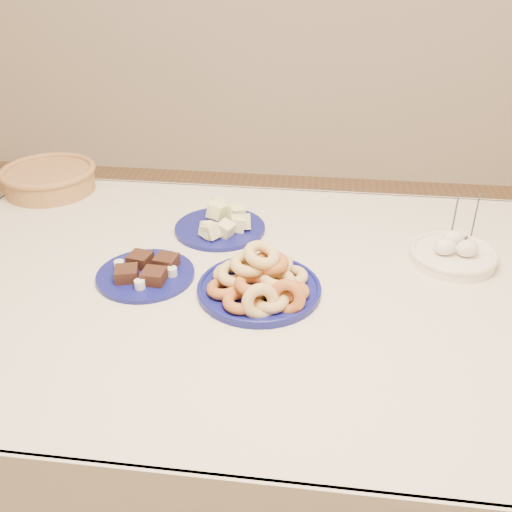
{
  "coord_description": "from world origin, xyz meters",
  "views": [
    {
      "loc": [
        0.14,
        -1.12,
        1.48
      ],
      "look_at": [
        0.0,
        -0.05,
        0.85
      ],
      "focal_mm": 40.0,
      "sensor_mm": 36.0,
      "label": 1
    }
  ],
  "objects_px": {
    "dining_table": "(259,318)",
    "brownie_plate": "(146,272)",
    "donut_platter": "(260,282)",
    "wicker_basket": "(49,178)",
    "melon_plate": "(222,224)",
    "egg_bowl": "(453,254)",
    "candle_holder": "(460,243)"
  },
  "relations": [
    {
      "from": "dining_table",
      "to": "brownie_plate",
      "type": "distance_m",
      "value": 0.29
    },
    {
      "from": "dining_table",
      "to": "donut_platter",
      "type": "bearing_deg",
      "value": -79.47
    },
    {
      "from": "brownie_plate",
      "to": "wicker_basket",
      "type": "relative_size",
      "value": 0.77
    },
    {
      "from": "wicker_basket",
      "to": "melon_plate",
      "type": "bearing_deg",
      "value": -19.05
    },
    {
      "from": "wicker_basket",
      "to": "egg_bowl",
      "type": "distance_m",
      "value": 1.22
    },
    {
      "from": "donut_platter",
      "to": "melon_plate",
      "type": "relative_size",
      "value": 1.27
    },
    {
      "from": "egg_bowl",
      "to": "candle_holder",
      "type": "bearing_deg",
      "value": 67.89
    },
    {
      "from": "donut_platter",
      "to": "melon_plate",
      "type": "xyz_separation_m",
      "value": [
        -0.14,
        0.29,
        -0.01
      ]
    },
    {
      "from": "egg_bowl",
      "to": "brownie_plate",
      "type": "bearing_deg",
      "value": -167.1
    },
    {
      "from": "candle_holder",
      "to": "brownie_plate",
      "type": "bearing_deg",
      "value": -162.44
    },
    {
      "from": "wicker_basket",
      "to": "egg_bowl",
      "type": "height_order",
      "value": "wicker_basket"
    },
    {
      "from": "melon_plate",
      "to": "donut_platter",
      "type": "bearing_deg",
      "value": -64.15
    },
    {
      "from": "brownie_plate",
      "to": "wicker_basket",
      "type": "bearing_deg",
      "value": 134.34
    },
    {
      "from": "brownie_plate",
      "to": "egg_bowl",
      "type": "relative_size",
      "value": 1.04
    },
    {
      "from": "brownie_plate",
      "to": "candle_holder",
      "type": "bearing_deg",
      "value": 17.56
    },
    {
      "from": "dining_table",
      "to": "candle_holder",
      "type": "relative_size",
      "value": 10.92
    },
    {
      "from": "wicker_basket",
      "to": "brownie_plate",
      "type": "bearing_deg",
      "value": -45.66
    },
    {
      "from": "melon_plate",
      "to": "candle_holder",
      "type": "bearing_deg",
      "value": -1.31
    },
    {
      "from": "candle_holder",
      "to": "dining_table",
      "type": "bearing_deg",
      "value": -155.21
    },
    {
      "from": "melon_plate",
      "to": "egg_bowl",
      "type": "relative_size",
      "value": 1.12
    },
    {
      "from": "brownie_plate",
      "to": "candle_holder",
      "type": "height_order",
      "value": "candle_holder"
    },
    {
      "from": "melon_plate",
      "to": "brownie_plate",
      "type": "bearing_deg",
      "value": -118.03
    },
    {
      "from": "melon_plate",
      "to": "candle_holder",
      "type": "relative_size",
      "value": 1.77
    },
    {
      "from": "dining_table",
      "to": "candle_holder",
      "type": "xyz_separation_m",
      "value": [
        0.5,
        0.23,
        0.12
      ]
    },
    {
      "from": "donut_platter",
      "to": "brownie_plate",
      "type": "relative_size",
      "value": 1.37
    },
    {
      "from": "wicker_basket",
      "to": "candle_holder",
      "type": "relative_size",
      "value": 2.12
    },
    {
      "from": "dining_table",
      "to": "melon_plate",
      "type": "relative_size",
      "value": 6.17
    },
    {
      "from": "dining_table",
      "to": "egg_bowl",
      "type": "relative_size",
      "value": 6.9
    },
    {
      "from": "candle_holder",
      "to": "egg_bowl",
      "type": "xyz_separation_m",
      "value": [
        -0.03,
        -0.07,
        0.01
      ]
    },
    {
      "from": "donut_platter",
      "to": "brownie_plate",
      "type": "distance_m",
      "value": 0.28
    },
    {
      "from": "wicker_basket",
      "to": "candle_holder",
      "type": "bearing_deg",
      "value": -10.1
    },
    {
      "from": "dining_table",
      "to": "donut_platter",
      "type": "distance_m",
      "value": 0.15
    }
  ]
}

